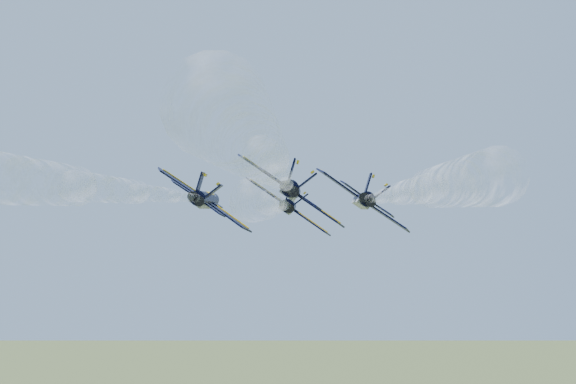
# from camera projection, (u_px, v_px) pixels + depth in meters

# --- Properties ---
(jet_lead) EXTENTS (10.71, 16.43, 7.13)m
(jet_lead) POSITION_uv_depth(u_px,v_px,m) (289.00, 206.00, 100.46)
(jet_lead) COLOR black
(jet_left) EXTENTS (10.71, 16.43, 7.13)m
(jet_left) POSITION_uv_depth(u_px,v_px,m) (206.00, 200.00, 90.16)
(jet_left) COLOR black
(jet_right) EXTENTS (10.71, 16.43, 7.13)m
(jet_right) POSITION_uv_depth(u_px,v_px,m) (363.00, 200.00, 91.18)
(jet_right) COLOR black
(jet_slot) EXTENTS (10.71, 16.43, 7.13)m
(jet_slot) POSITION_uv_depth(u_px,v_px,m) (291.00, 191.00, 79.73)
(jet_slot) COLOR black
(smoke_trail_lead) EXTENTS (9.33, 58.13, 2.82)m
(smoke_trail_lead) POSITION_uv_depth(u_px,v_px,m) (287.00, 157.00, 55.51)
(smoke_trail_lead) COLOR white
(smoke_trail_left) EXTENTS (9.33, 58.13, 2.82)m
(smoke_trail_left) POSITION_uv_depth(u_px,v_px,m) (121.00, 132.00, 45.22)
(smoke_trail_left) COLOR white
(smoke_trail_right) EXTENTS (9.33, 58.13, 2.82)m
(smoke_trail_right) POSITION_uv_depth(u_px,v_px,m) (433.00, 135.00, 46.23)
(smoke_trail_right) COLOR white
(smoke_trail_slot) EXTENTS (9.33, 58.13, 2.82)m
(smoke_trail_slot) POSITION_uv_depth(u_px,v_px,m) (292.00, 91.00, 34.78)
(smoke_trail_slot) COLOR white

